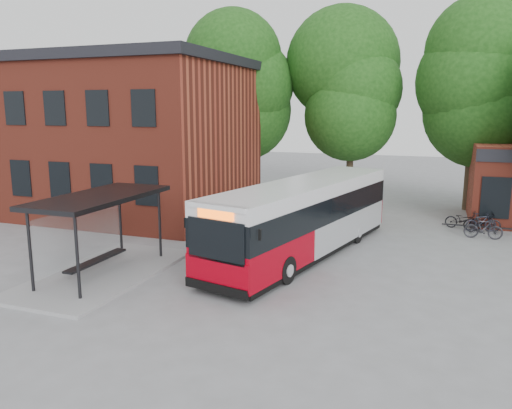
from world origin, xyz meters
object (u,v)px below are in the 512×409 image
(bicycle_0, at_px, (464,220))
(bicycle_3, at_px, (483,228))
(bus_shelter, at_px, (102,235))
(city_bus, at_px, (305,219))
(bicycle_1, at_px, (481,222))
(bicycle_2, at_px, (482,222))

(bicycle_0, distance_m, bicycle_3, 1.88)
(bus_shelter, distance_m, bicycle_3, 16.42)
(city_bus, bearing_deg, bicycle_1, 56.52)
(bicycle_0, bearing_deg, bicycle_1, -99.38)
(bicycle_2, bearing_deg, city_bus, 125.64)
(bus_shelter, relative_size, bicycle_0, 4.07)
(bus_shelter, bearing_deg, bicycle_0, 44.10)
(bicycle_2, bearing_deg, bicycle_0, 72.38)
(bus_shelter, xyz_separation_m, city_bus, (5.99, 4.86, 0.03))
(bus_shelter, xyz_separation_m, bicycle_0, (12.17, 11.79, -1.00))
(bicycle_1, distance_m, bicycle_2, 0.18)
(bicycle_0, height_order, bicycle_1, bicycle_0)
(city_bus, xyz_separation_m, bicycle_3, (6.94, 5.21, -0.99))
(bus_shelter, height_order, bicycle_2, bus_shelter)
(bicycle_0, xyz_separation_m, bicycle_1, (0.76, -0.30, -0.00))
(bus_shelter, xyz_separation_m, bicycle_3, (12.93, 10.07, -0.96))
(bicycle_0, bearing_deg, city_bus, 150.38)
(city_bus, xyz_separation_m, bicycle_2, (6.99, 6.80, -1.04))
(bicycle_0, bearing_deg, bicycle_3, -143.86)
(city_bus, relative_size, bicycle_3, 7.12)
(bicycle_0, distance_m, bicycle_2, 0.83)
(bicycle_0, distance_m, bicycle_1, 0.82)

